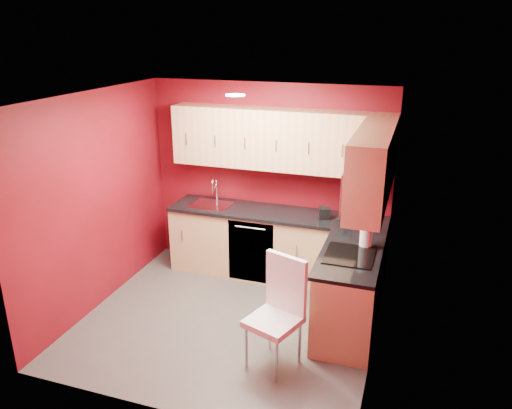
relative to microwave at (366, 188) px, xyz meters
The scene contains 21 objects.
floor 2.18m from the microwave, behind, with size 3.20×3.20×0.00m, color #484543.
ceiling 1.64m from the microwave, behind, with size 3.20×3.20×0.00m, color white.
wall_back 1.95m from the microwave, 136.99° to the left, with size 3.20×3.20×0.00m, color maroon.
wall_front 2.24m from the microwave, 129.35° to the right, with size 3.20×3.20×0.00m, color maroon.
wall_left 3.03m from the microwave, behind, with size 3.00×3.00×0.00m, color maroon.
wall_right 0.50m from the microwave, 44.09° to the right, with size 3.00×3.00×0.00m, color maroon.
base_cabinets_back 1.98m from the microwave, 140.04° to the left, with size 2.80×0.60×0.87m, color tan.
base_cabinets_right 1.23m from the microwave, 151.81° to the left, with size 0.60×1.30×0.87m, color tan.
countertop_back 1.73m from the microwave, 140.47° to the left, with size 2.80×0.63×0.04m, color black.
countertop_right 0.78m from the microwave, 162.04° to the left, with size 0.63×1.27×0.04m, color black.
upper_cabinets_back 1.65m from the microwave, 136.69° to the left, with size 2.80×0.35×0.75m, color tan.
upper_cabinets_right 0.33m from the microwave, 82.65° to the left, with size 0.35×1.55×0.75m.
microwave is the anchor object (origin of this frame).
cooktop 0.75m from the microwave, behind, with size 0.50×0.55×0.01m, color black.
sink 2.43m from the microwave, 154.40° to the left, with size 0.52×0.42×0.35m.
dishwasher_front 2.02m from the microwave, 153.81° to the left, with size 0.60×0.02×0.82m, color black.
downlight 1.62m from the microwave, behind, with size 0.20×0.20×0.01m, color white.
coffee_maker 1.20m from the microwave, 108.53° to the left, with size 0.17×0.22×0.28m, color black, non-canonical shape.
napkin_holder 1.32m from the microwave, 120.33° to the left, with size 0.13×0.13×0.14m, color black, non-canonical shape.
paper_towel 0.66m from the microwave, 87.65° to the left, with size 0.17×0.17×0.30m, color white, non-canonical shape.
dining_chair 1.53m from the microwave, 130.96° to the right, with size 0.45×0.47×1.11m, color white, non-canonical shape.
Camera 1 is at (1.84, -4.55, 3.15)m, focal length 35.00 mm.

